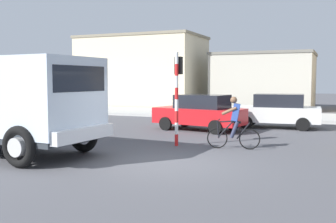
% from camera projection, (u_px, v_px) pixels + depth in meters
% --- Properties ---
extents(ground_plane, '(120.00, 120.00, 0.00)m').
position_uv_depth(ground_plane, '(162.00, 163.00, 10.86)').
color(ground_plane, '#4C4C51').
extents(sidewalk_far, '(80.00, 5.00, 0.16)m').
position_uv_depth(sidewalk_far, '(260.00, 116.00, 24.16)').
color(sidewalk_far, '#ADADA8').
rests_on(sidewalk_far, ground).
extents(truck_foreground, '(5.57, 3.09, 2.90)m').
position_uv_depth(truck_foreground, '(13.00, 100.00, 11.98)').
color(truck_foreground, silver).
rests_on(truck_foreground, ground).
extents(cyclist, '(1.71, 0.55, 1.72)m').
position_uv_depth(cyclist, '(234.00, 123.00, 13.03)').
color(cyclist, black).
rests_on(cyclist, ground).
extents(traffic_light_pole, '(0.24, 0.43, 3.20)m').
position_uv_depth(traffic_light_pole, '(177.00, 86.00, 13.63)').
color(traffic_light_pole, red).
rests_on(traffic_light_pole, ground).
extents(car_red_near, '(4.11, 2.09, 1.60)m').
position_uv_depth(car_red_near, '(276.00, 111.00, 18.75)').
color(car_red_near, white).
rests_on(car_red_near, ground).
extents(car_white_mid, '(4.23, 2.38, 1.60)m').
position_uv_depth(car_white_mid, '(200.00, 112.00, 17.87)').
color(car_white_mid, red).
rests_on(car_white_mid, ground).
extents(building_corner_left, '(10.03, 5.91, 5.85)m').
position_uv_depth(building_corner_left, '(142.00, 72.00, 33.39)').
color(building_corner_left, beige).
rests_on(building_corner_left, ground).
extents(building_mid_block, '(7.47, 5.86, 4.31)m').
position_uv_depth(building_mid_block, '(264.00, 81.00, 31.05)').
color(building_mid_block, '#B2AD9E').
rests_on(building_mid_block, ground).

